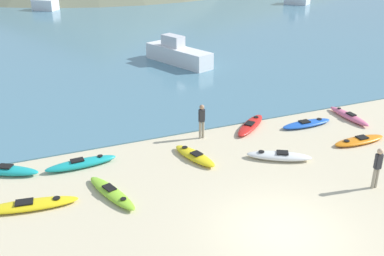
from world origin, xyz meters
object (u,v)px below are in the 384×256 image
Objects in this scene: kayak_on_sand_1 at (195,156)px; kayak_on_sand_4 at (279,156)px; moored_boat_3 at (178,54)px; kayak_on_sand_3 at (349,116)px; kayak_on_sand_5 at (359,140)px; kayak_on_sand_8 at (2,170)px; kayak_on_sand_6 at (112,193)px; kayak_on_sand_9 at (30,205)px; person_near_waterline at (202,119)px; kayak_on_sand_7 at (251,125)px; moored_boat_4 at (45,5)px; kayak_on_sand_0 at (81,163)px; person_near_foreground at (378,166)px; kayak_on_sand_2 at (307,124)px.

kayak_on_sand_1 is 3.75m from kayak_on_sand_4.
kayak_on_sand_3 is at bearing -71.74° from moored_boat_3.
kayak_on_sand_8 reaches higher than kayak_on_sand_5.
kayak_on_sand_6 is 0.51× the size of moored_boat_3.
person_near_waterline is at bearing 20.67° from kayak_on_sand_9.
kayak_on_sand_7 is 0.79× the size of kayak_on_sand_9.
kayak_on_sand_5 is 47.42m from moored_boat_4.
kayak_on_sand_4 is 10.55m from kayak_on_sand_9.
kayak_on_sand_4 is 0.84× the size of moored_boat_4.
moored_boat_3 is at bearing 108.26° from kayak_on_sand_3.
kayak_on_sand_0 is 8.88m from kayak_on_sand_7.
person_near_waterline is (-4.40, 6.92, 0.01)m from person_near_foreground.
moored_boat_4 reaches higher than kayak_on_sand_4.
kayak_on_sand_2 is at bearing 78.48° from person_near_foreground.
kayak_on_sand_6 is (-4.15, -1.58, -0.01)m from kayak_on_sand_1.
person_near_foreground is (5.58, -5.02, 0.84)m from kayak_on_sand_1.
moored_boat_4 is (-2.65, 43.02, -0.29)m from person_near_waterline.
kayak_on_sand_1 is 0.87× the size of kayak_on_sand_8.
kayak_on_sand_4 is at bearing 0.51° from kayak_on_sand_6.
person_near_foreground is 0.99× the size of person_near_waterline.
kayak_on_sand_5 is 0.92× the size of kayak_on_sand_8.
kayak_on_sand_2 is 0.48× the size of moored_boat_3.
moored_boat_4 reaches higher than kayak_on_sand_0.
person_near_waterline is at bearing -176.43° from kayak_on_sand_7.
kayak_on_sand_4 is at bearing -16.72° from kayak_on_sand_8.
kayak_on_sand_4 is 4.51m from kayak_on_sand_5.
kayak_on_sand_0 is 8.67m from kayak_on_sand_4.
kayak_on_sand_4 is 0.80× the size of kayak_on_sand_9.
kayak_on_sand_7 is at bearing -94.22° from moored_boat_3.
kayak_on_sand_1 is 6.93m from kayak_on_sand_2.
kayak_on_sand_8 reaches higher than kayak_on_sand_1.
kayak_on_sand_5 is (4.51, -0.05, -0.04)m from kayak_on_sand_4.
kayak_on_sand_0 is 3.36m from kayak_on_sand_9.
moored_boat_3 is (4.98, 14.86, 0.63)m from kayak_on_sand_1.
kayak_on_sand_6 is 1.82× the size of person_near_foreground.
person_near_foreground is 8.20m from person_near_waterline.
kayak_on_sand_0 is at bearing -173.42° from person_near_waterline.
kayak_on_sand_9 is at bearing -159.33° from person_near_waterline.
kayak_on_sand_7 is at bearing 80.47° from kayak_on_sand_4.
kayak_on_sand_7 reaches higher than kayak_on_sand_9.
kayak_on_sand_0 is 1.04× the size of kayak_on_sand_3.
kayak_on_sand_8 is at bearing 166.51° from kayak_on_sand_1.
kayak_on_sand_7 is 0.84× the size of moored_boat_4.
kayak_on_sand_2 is 13.88m from moored_boat_3.
person_near_waterline is at bearing 152.91° from kayak_on_sand_5.
person_near_foreground reaches higher than kayak_on_sand_8.
kayak_on_sand_5 is at bearing -42.94° from kayak_on_sand_7.
kayak_on_sand_0 reaches higher than kayak_on_sand_3.
kayak_on_sand_9 is (-16.65, -2.28, -0.02)m from kayak_on_sand_3.
kayak_on_sand_6 is at bearing -169.15° from kayak_on_sand_3.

